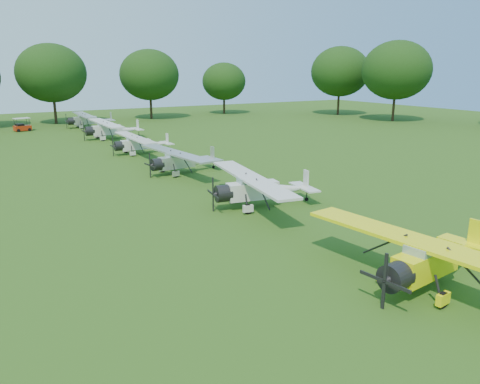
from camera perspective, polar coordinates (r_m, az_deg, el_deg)
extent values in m
plane|color=#234711|center=(31.43, -0.49, -1.67)|extent=(160.00, 160.00, 0.00)
cylinder|color=#302112|center=(86.61, 18.22, 9.88)|extent=(0.44, 0.44, 4.99)
ellipsoid|color=black|center=(86.37, 18.56, 13.90)|extent=(11.65, 11.65, 9.90)
cylinder|color=#302112|center=(95.79, 11.90, 10.65)|extent=(0.44, 0.44, 4.81)
ellipsoid|color=black|center=(95.57, 12.09, 14.17)|extent=(11.23, 11.23, 9.55)
cylinder|color=#302112|center=(95.87, -1.95, 10.63)|extent=(0.44, 0.44, 3.70)
ellipsoid|color=black|center=(95.64, -1.97, 13.33)|extent=(8.63, 8.63, 7.34)
cylinder|color=#302112|center=(87.66, -10.80, 10.24)|extent=(0.44, 0.44, 4.51)
ellipsoid|color=black|center=(87.42, -10.98, 13.84)|extent=(10.52, 10.52, 8.94)
cylinder|color=#302112|center=(84.15, -21.63, 9.37)|extent=(0.44, 0.44, 4.74)
ellipsoid|color=black|center=(83.90, -22.02, 13.30)|extent=(11.05, 11.05, 9.39)
cube|color=#F1EF0A|center=(20.98, 21.67, -8.09)|extent=(3.58, 1.47, 1.14)
cone|color=#F1EF0A|center=(23.47, 25.38, -6.48)|extent=(3.14, 1.36, 0.98)
cube|color=#8CA5B2|center=(20.68, 21.67, -6.64)|extent=(1.85, 1.21, 0.60)
cylinder|color=black|center=(19.35, 18.45, -9.75)|extent=(1.11, 1.25, 1.13)
cube|color=black|center=(18.81, 17.21, -10.37)|extent=(0.08, 0.14, 2.28)
cube|color=#F1EF0A|center=(20.58, 21.74, -5.94)|extent=(3.04, 11.62, 0.15)
cube|color=#F1EF0A|center=(24.23, 26.71, -4.63)|extent=(0.18, 0.61, 1.41)
cube|color=#F1EF0A|center=(24.29, 26.47, -5.78)|extent=(1.31, 3.13, 0.10)
cylinder|color=black|center=(20.02, 23.50, -11.97)|extent=(0.67, 0.26, 0.65)
cylinder|color=black|center=(21.27, 17.07, -9.74)|extent=(0.67, 0.26, 0.65)
cylinder|color=black|center=(24.78, 26.45, -7.61)|extent=(0.27, 0.12, 0.26)
cube|color=silver|center=(30.83, 1.54, 0.17)|extent=(3.55, 1.56, 1.13)
cone|color=silver|center=(32.05, 6.33, 0.36)|extent=(3.12, 1.44, 0.97)
cube|color=#8CA5B2|center=(30.65, 1.36, 1.22)|extent=(1.85, 1.25, 0.59)
cylinder|color=black|center=(30.13, -2.05, -0.18)|extent=(1.13, 1.26, 1.12)
cube|color=black|center=(29.92, -3.31, -0.30)|extent=(0.08, 0.14, 2.25)
cube|color=silver|center=(30.58, 1.36, 1.71)|extent=(3.36, 11.47, 0.15)
cube|color=silver|center=(32.42, 8.04, 1.45)|extent=(0.20, 0.60, 1.39)
cube|color=silver|center=(32.48, 7.85, 0.61)|extent=(1.38, 3.11, 0.10)
cylinder|color=black|center=(29.54, 0.98, -2.10)|extent=(0.66, 0.27, 0.64)
cylinder|color=black|center=(31.95, -0.81, -0.79)|extent=(0.66, 0.27, 0.64)
cylinder|color=black|center=(32.81, 8.12, -0.87)|extent=(0.27, 0.13, 0.26)
cube|color=silver|center=(41.07, -7.72, 3.65)|extent=(3.27, 1.28, 1.05)
cone|color=silver|center=(42.42, -4.52, 3.89)|extent=(2.87, 1.19, 0.90)
cube|color=#8CA5B2|center=(40.93, -7.86, 4.39)|extent=(1.68, 1.08, 0.55)
cylinder|color=black|center=(40.23, -10.08, 3.32)|extent=(1.00, 1.13, 1.04)
cube|color=black|center=(39.95, -10.92, 3.20)|extent=(0.07, 0.13, 2.09)
cube|color=silver|center=(40.88, -7.88, 4.73)|extent=(2.55, 10.66, 0.14)
cube|color=silver|center=(42.85, -3.39, 4.70)|extent=(0.16, 0.56, 1.30)
cube|color=silver|center=(42.88, -3.50, 4.10)|extent=(1.14, 2.86, 0.09)
cylinder|color=black|center=(39.78, -7.82, 2.18)|extent=(0.61, 0.22, 0.60)
cylinder|color=black|center=(41.95, -9.45, 2.77)|extent=(0.61, 0.22, 0.60)
cylinder|color=black|center=(43.15, -3.26, 3.05)|extent=(0.25, 0.10, 0.24)
cube|color=silver|center=(51.49, -12.58, 5.66)|extent=(3.11, 0.94, 1.02)
cone|color=silver|center=(52.36, -9.85, 5.79)|extent=(2.72, 0.89, 0.87)
cube|color=#8CA5B2|center=(51.38, -12.72, 6.24)|extent=(1.56, 0.90, 0.53)
cylinder|color=black|center=(50.96, -14.56, 5.45)|extent=(0.88, 1.01, 1.01)
cube|color=black|center=(50.80, -15.24, 5.37)|extent=(0.06, 0.12, 2.03)
cube|color=silver|center=(51.35, -12.74, 6.50)|extent=(1.46, 10.28, 0.14)
cube|color=silver|center=(52.63, -8.88, 6.41)|extent=(0.10, 0.53, 1.26)
cube|color=silver|center=(52.66, -8.96, 5.93)|extent=(0.84, 2.72, 0.09)
cylinder|color=black|center=(50.24, -12.94, 4.58)|extent=(0.58, 0.16, 0.58)
cylinder|color=black|center=(52.52, -13.76, 4.96)|extent=(0.58, 0.16, 0.58)
cylinder|color=black|center=(52.86, -8.73, 5.09)|extent=(0.23, 0.08, 0.23)
cube|color=silver|center=(63.43, -15.96, 7.28)|extent=(3.60, 1.07, 1.18)
cone|color=silver|center=(64.26, -13.31, 7.39)|extent=(3.15, 1.02, 1.01)
cube|color=#8CA5B2|center=(63.33, -16.09, 7.82)|extent=(1.80, 1.04, 0.62)
cylinder|color=black|center=(62.94, -17.85, 7.08)|extent=(1.01, 1.17, 1.17)
cube|color=black|center=(62.78, -18.50, 7.01)|extent=(0.07, 0.14, 2.36)
cube|color=silver|center=(63.29, -16.11, 8.07)|extent=(1.65, 11.93, 0.16)
cube|color=silver|center=(64.53, -12.38, 7.98)|extent=(0.11, 0.62, 1.46)
cube|color=silver|center=(64.55, -12.45, 7.52)|extent=(0.96, 3.15, 0.10)
cylinder|color=black|center=(61.97, -16.37, 6.29)|extent=(0.68, 0.18, 0.67)
cylinder|color=black|center=(64.68, -17.00, 6.58)|extent=(0.68, 0.18, 0.67)
cylinder|color=black|center=(64.74, -12.21, 6.72)|extent=(0.27, 0.09, 0.27)
cube|color=silver|center=(76.69, -18.37, 8.28)|extent=(3.47, 1.10, 1.13)
cone|color=silver|center=(77.29, -16.23, 8.37)|extent=(3.04, 1.03, 0.97)
cube|color=#8CA5B2|center=(76.61, -18.48, 8.71)|extent=(1.74, 1.03, 0.59)
cylinder|color=black|center=(76.34, -19.89, 8.13)|extent=(0.99, 1.14, 1.12)
cube|color=black|center=(76.23, -20.41, 8.07)|extent=(0.07, 0.13, 2.26)
cube|color=silver|center=(76.59, -18.50, 8.91)|extent=(1.81, 11.45, 0.15)
cube|color=silver|center=(77.49, -15.47, 8.84)|extent=(0.12, 0.59, 1.40)
cube|color=silver|center=(77.51, -15.53, 8.48)|extent=(0.98, 3.03, 0.10)
cylinder|color=black|center=(75.31, -18.77, 7.52)|extent=(0.65, 0.19, 0.65)
cylinder|color=black|center=(77.94, -19.14, 7.72)|extent=(0.65, 0.19, 0.65)
cylinder|color=black|center=(77.66, -15.33, 7.84)|extent=(0.26, 0.09, 0.26)
cube|color=#A7270B|center=(75.92, -24.99, 7.09)|extent=(2.48, 1.70, 0.72)
cube|color=black|center=(75.78, -25.25, 7.36)|extent=(1.15, 1.31, 0.46)
cube|color=silver|center=(75.78, -25.11, 8.14)|extent=(2.40, 1.77, 0.08)
cylinder|color=black|center=(75.11, -25.38, 6.79)|extent=(0.47, 0.24, 0.45)
cylinder|color=black|center=(76.32, -25.68, 6.86)|extent=(0.47, 0.24, 0.45)
cylinder|color=black|center=(75.58, -24.26, 6.95)|extent=(0.47, 0.24, 0.45)
cylinder|color=black|center=(76.79, -24.58, 7.02)|extent=(0.47, 0.24, 0.45)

